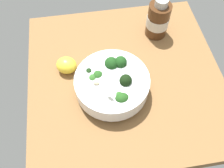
{
  "coord_description": "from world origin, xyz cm",
  "views": [
    {
      "loc": [
        40.24,
        -10.52,
        61.86
      ],
      "look_at": [
        4.95,
        -4.87,
        4.0
      ],
      "focal_mm": 39.24,
      "sensor_mm": 36.0,
      "label": 1
    }
  ],
  "objects": [
    {
      "name": "ground_plane",
      "position": [
        0.0,
        0.0,
        -2.06
      ],
      "size": [
        58.46,
        58.46,
        4.12
      ],
      "primitive_type": "cube",
      "color": "brown"
    },
    {
      "name": "bowl_of_broccoli",
      "position": [
        4.85,
        -4.79,
        4.23
      ],
      "size": [
        20.65,
        20.65,
        9.68
      ],
      "color": "white",
      "rests_on": "ground_plane"
    },
    {
      "name": "lemon_wedge",
      "position": [
        -4.62,
        -17.14,
        2.53
      ],
      "size": [
        6.86,
        7.41,
        5.07
      ],
      "primitive_type": "ellipsoid",
      "rotation": [
        0.0,
        0.0,
        1.27
      ],
      "color": "yellow",
      "rests_on": "ground_plane"
    },
    {
      "name": "bottle_tall",
      "position": [
        -15.42,
        13.31,
        6.1
      ],
      "size": [
        7.22,
        7.22,
        14.03
      ],
      "color": "#472814",
      "rests_on": "ground_plane"
    }
  ]
}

